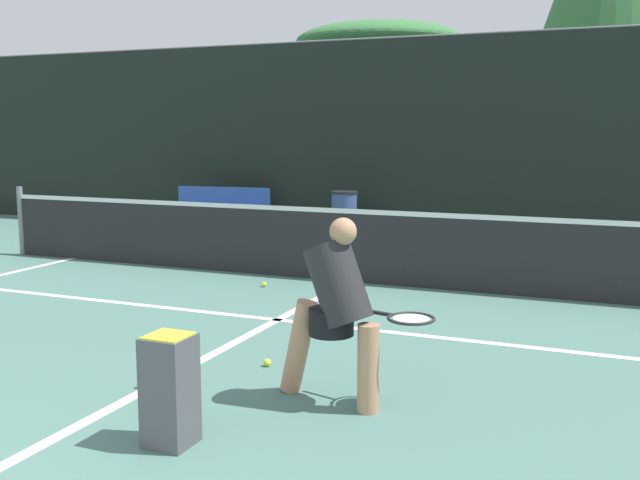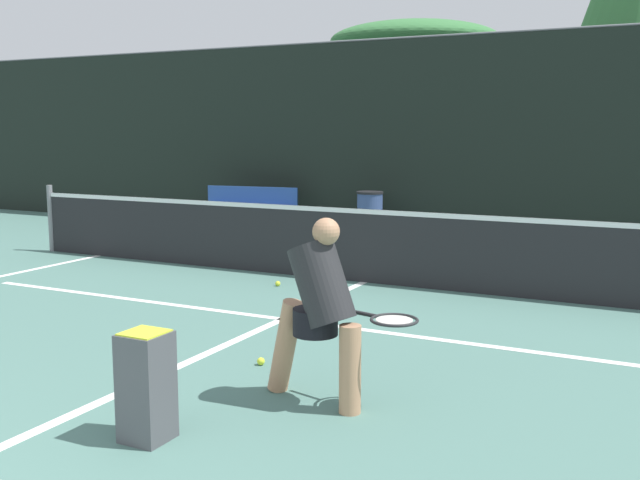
{
  "view_description": "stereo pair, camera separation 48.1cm",
  "coord_description": "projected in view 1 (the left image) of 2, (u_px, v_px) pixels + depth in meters",
  "views": [
    {
      "loc": [
        3.33,
        -0.92,
        1.97
      ],
      "look_at": [
        0.7,
        5.35,
        0.95
      ],
      "focal_mm": 42.0,
      "sensor_mm": 36.0,
      "label": 1
    },
    {
      "loc": [
        3.77,
        -0.72,
        1.97
      ],
      "look_at": [
        0.7,
        5.35,
        0.95
      ],
      "focal_mm": 42.0,
      "sensor_mm": 36.0,
      "label": 2
    }
  ],
  "objects": [
    {
      "name": "parked_car",
      "position": [
        515.0,
        190.0,
        16.25
      ],
      "size": [
        1.84,
        4.66,
        1.51
      ],
      "color": "maroon",
      "rests_on": "ground"
    },
    {
      "name": "net",
      "position": [
        350.0,
        243.0,
        9.62
      ],
      "size": [
        11.09,
        0.09,
        1.07
      ],
      "color": "slate",
      "rests_on": "ground"
    },
    {
      "name": "court_center_mark",
      "position": [
        235.0,
        342.0,
        6.94
      ],
      "size": [
        0.1,
        6.03,
        0.01
      ],
      "primitive_type": "cube",
      "color": "white",
      "rests_on": "ground"
    },
    {
      "name": "tennis_ball_scattered_2",
      "position": [
        324.0,
        309.0,
        8.08
      ],
      "size": [
        0.07,
        0.07,
        0.07
      ],
      "primitive_type": "sphere",
      "color": "#D1E033",
      "rests_on": "ground"
    },
    {
      "name": "tennis_ball_scattered_1",
      "position": [
        141.0,
        384.0,
        5.71
      ],
      "size": [
        0.07,
        0.07,
        0.07
      ],
      "primitive_type": "sphere",
      "color": "#D1E033",
      "rests_on": "ground"
    },
    {
      "name": "courtside_bench",
      "position": [
        222.0,
        208.0,
        14.21
      ],
      "size": [
        1.9,
        0.64,
        0.86
      ],
      "rotation": [
        0.0,
        0.0,
        0.14
      ],
      "color": "#2D519E",
      "rests_on": "ground"
    },
    {
      "name": "fence_back",
      "position": [
        432.0,
        139.0,
        13.18
      ],
      "size": [
        24.0,
        0.06,
        3.58
      ],
      "color": "black",
      "rests_on": "ground"
    },
    {
      "name": "tree_west",
      "position": [
        380.0,
        44.0,
        17.91
      ],
      "size": [
        4.04,
        4.04,
        4.47
      ],
      "color": "brown",
      "rests_on": "ground"
    },
    {
      "name": "trash_bin",
      "position": [
        344.0,
        215.0,
        13.29
      ],
      "size": [
        0.47,
        0.47,
        0.87
      ],
      "color": "#384C7F",
      "rests_on": "ground"
    },
    {
      "name": "tennis_ball_scattered_3",
      "position": [
        267.0,
        362.0,
        6.24
      ],
      "size": [
        0.07,
        0.07,
        0.07
      ],
      "primitive_type": "sphere",
      "color": "#D1E033",
      "rests_on": "ground"
    },
    {
      "name": "ball_hopper",
      "position": [
        170.0,
        387.0,
        4.65
      ],
      "size": [
        0.28,
        0.28,
        0.71
      ],
      "color": "#4C4C51",
      "rests_on": "ground"
    },
    {
      "name": "court_service_line",
      "position": [
        277.0,
        320.0,
        7.75
      ],
      "size": [
        8.25,
        0.1,
        0.01
      ],
      "primitive_type": "cube",
      "color": "white",
      "rests_on": "ground"
    },
    {
      "name": "player_practicing",
      "position": [
        337.0,
        306.0,
        5.31
      ],
      "size": [
        1.23,
        0.54,
        1.36
      ],
      "rotation": [
        0.0,
        0.0,
        -0.25
      ],
      "color": "tan",
      "rests_on": "ground"
    },
    {
      "name": "building_far",
      "position": [
        550.0,
        121.0,
        30.64
      ],
      "size": [
        36.0,
        2.4,
        4.56
      ],
      "primitive_type": "cube",
      "color": "#B2ADA3",
      "rests_on": "ground"
    },
    {
      "name": "tennis_ball_scattered_0",
      "position": [
        264.0,
        284.0,
        9.37
      ],
      "size": [
        0.07,
        0.07,
        0.07
      ],
      "primitive_type": "sphere",
      "color": "#D1E033",
      "rests_on": "ground"
    }
  ]
}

